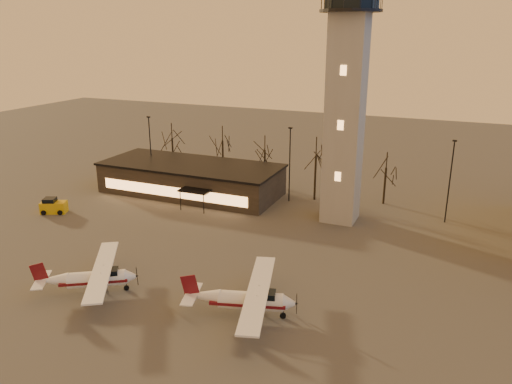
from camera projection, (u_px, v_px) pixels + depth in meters
ground at (235, 360)px, 35.12m from camera, size 220.00×220.00×0.00m
control_tower at (347, 84)px, 56.32m from camera, size 6.80×6.80×32.60m
terminal at (191, 178)px, 70.63m from camera, size 25.40×12.20×4.30m
light_poles at (348, 175)px, 60.38m from camera, size 58.50×12.25×10.14m
tree_row at (265, 147)px, 72.65m from camera, size 37.20×9.20×8.80m
cessna_front at (253, 303)px, 40.14m from camera, size 10.04×12.44×3.45m
cessna_rear at (99, 281)px, 43.88m from camera, size 9.49×10.83×3.26m
service_cart at (53, 207)px, 63.31m from camera, size 3.49×2.90×1.96m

